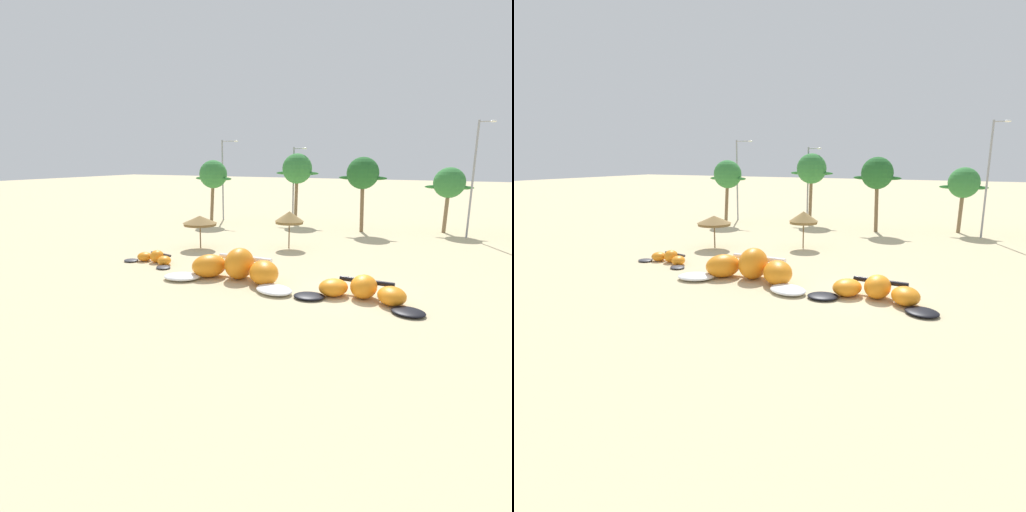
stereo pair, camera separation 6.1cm
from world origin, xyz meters
TOP-DOWN VIEW (x-y plane):
  - ground_plane at (0.00, 0.00)m, footprint 260.00×260.00m
  - kite_far_left at (-14.04, 0.88)m, footprint 4.54×2.50m
  - kite_left at (-6.85, -0.49)m, footprint 8.68×3.97m
  - kite_left_of_center at (0.70, -0.85)m, footprint 6.94×3.28m
  - beach_umbrella_near_van at (-13.95, 6.61)m, footprint 2.75×2.75m
  - beach_umbrella_middle at (-7.44, 9.68)m, footprint 2.33×2.33m
  - palm_leftmost at (-19.93, 18.62)m, footprint 4.57×3.05m
  - palm_left at (-11.77, 22.95)m, footprint 4.94×3.29m
  - palm_left_of_gap at (-3.97, 20.12)m, footprint 4.64×3.09m
  - palm_center_left at (3.66, 23.16)m, footprint 4.38×2.92m
  - lamppost_west at (-20.23, 21.51)m, footprint 2.15×0.24m
  - lamppost_west_center at (-12.26, 23.49)m, footprint 1.62×0.24m
  - lamppost_east_center at (5.69, 21.13)m, footprint 1.45×0.24m

SIDE VIEW (x-z plane):
  - ground_plane at x=0.00m, z-range 0.00..0.00m
  - kite_far_left at x=-14.04m, z-range -0.10..0.77m
  - kite_left_of_center at x=0.70m, z-range -0.14..1.10m
  - kite_left at x=-6.85m, z-range -0.22..1.67m
  - beach_umbrella_near_van at x=-13.95m, z-range 0.92..3.56m
  - beach_umbrella_middle at x=-7.44m, z-range 1.01..4.01m
  - lamppost_west_center at x=-12.26m, z-range 0.51..8.87m
  - palm_center_left at x=3.66m, z-range 1.63..7.95m
  - lamppost_west at x=-20.23m, z-range 0.58..9.76m
  - palm_leftmost at x=-19.93m, z-range 1.87..8.83m
  - palm_left_of_gap at x=-3.97m, z-range 2.01..9.31m
  - lamppost_east_center at x=5.69m, z-range 0.51..10.91m
  - palm_left at x=-11.77m, z-range 2.11..9.79m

